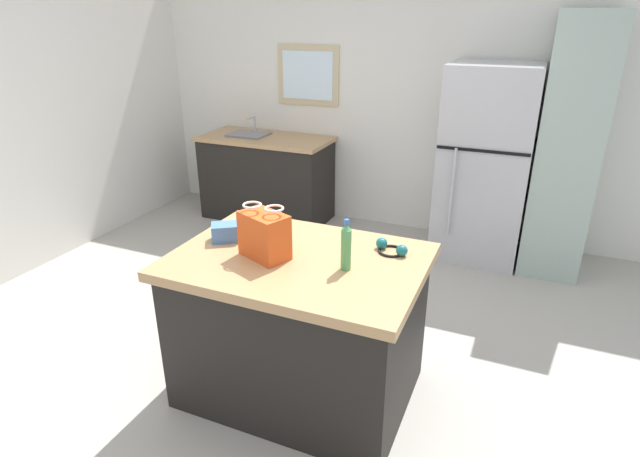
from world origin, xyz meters
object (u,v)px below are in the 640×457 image
(small_box, at_px, (226,232))
(ear_defenders, at_px, (391,248))
(tall_cabinet, at_px, (568,149))
(refrigerator, at_px, (485,164))
(shopping_bag, at_px, (264,235))
(kitchen_island, at_px, (299,326))
(bottle, at_px, (346,247))

(small_box, xyz_separation_m, ear_defenders, (0.92, 0.22, -0.03))
(tall_cabinet, height_order, ear_defenders, tall_cabinet)
(refrigerator, relative_size, tall_cabinet, 0.81)
(tall_cabinet, xyz_separation_m, ear_defenders, (-0.89, -2.12, -0.16))
(shopping_bag, relative_size, ear_defenders, 1.57)
(kitchen_island, height_order, tall_cabinet, tall_cabinet)
(kitchen_island, bearing_deg, refrigerator, 73.68)
(kitchen_island, relative_size, bottle, 4.91)
(small_box, relative_size, ear_defenders, 0.83)
(kitchen_island, bearing_deg, bottle, -5.96)
(kitchen_island, height_order, bottle, bottle)
(ear_defenders, bearing_deg, bottle, -119.28)
(shopping_bag, relative_size, small_box, 1.90)
(refrigerator, distance_m, tall_cabinet, 0.67)
(tall_cabinet, bearing_deg, refrigerator, -179.98)
(kitchen_island, bearing_deg, small_box, 175.76)
(small_box, bearing_deg, tall_cabinet, 52.39)
(shopping_bag, height_order, small_box, shopping_bag)
(tall_cabinet, height_order, small_box, tall_cabinet)
(shopping_bag, distance_m, bottle, 0.45)
(tall_cabinet, xyz_separation_m, small_box, (-1.81, -2.34, -0.13))
(bottle, distance_m, ear_defenders, 0.34)
(refrigerator, xyz_separation_m, ear_defenders, (-0.25, -2.12, 0.05))
(tall_cabinet, bearing_deg, ear_defenders, -112.68)
(refrigerator, bearing_deg, tall_cabinet, 0.02)
(small_box, height_order, bottle, bottle)
(refrigerator, distance_m, small_box, 2.62)
(shopping_bag, distance_m, small_box, 0.33)
(refrigerator, bearing_deg, small_box, -116.54)
(refrigerator, relative_size, bottle, 6.27)
(tall_cabinet, bearing_deg, small_box, -127.61)
(refrigerator, relative_size, shopping_bag, 5.67)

